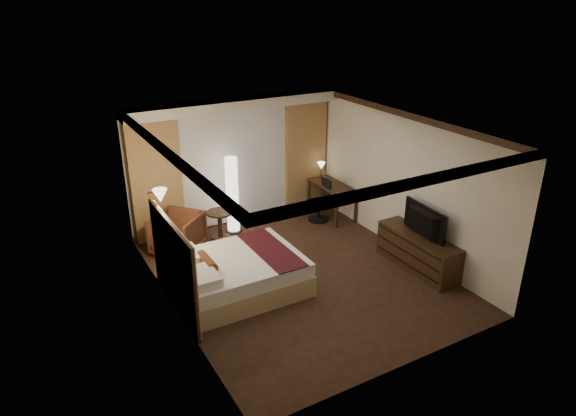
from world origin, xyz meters
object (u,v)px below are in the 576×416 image
bed (238,274)px  side_table (220,225)px  armchair (177,232)px  office_chair (319,200)px  floor_lamp (232,195)px  television (420,220)px  dresser (418,251)px  desk (332,200)px

bed → side_table: bed is taller
armchair → office_chair: office_chair is taller
bed → armchair: size_ratio=2.43×
floor_lamp → office_chair: size_ratio=1.71×
armchair → side_table: size_ratio=1.49×
television → floor_lamp: bearing=40.2°
floor_lamp → television: floor_lamp is taller
dresser → television: 0.64m
desk → television: 2.77m
side_table → bed: bearing=-104.4°
bed → television: 3.31m
desk → office_chair: bearing=-172.3°
side_table → office_chair: (2.21, -0.26, 0.19)m
bed → floor_lamp: (0.87, 2.14, 0.51)m
floor_lamp → office_chair: floor_lamp is taller
armchair → television: bearing=11.1°
armchair → office_chair: 3.16m
bed → desk: (3.09, 1.78, 0.07)m
office_chair → television: bearing=-78.6°
armchair → dresser: size_ratio=0.51×
desk → television: television is taller
office_chair → television: (0.39, -2.65, 0.49)m
armchair → side_table: (0.94, 0.17, -0.14)m
office_chair → dresser: 2.69m
bed → television: (3.11, -0.92, 0.66)m
office_chair → television: television is taller
bed → office_chair: 3.23m
side_table → desk: 2.59m
desk → side_table: bearing=175.4°
bed → dresser: bearing=-16.3°
bed → desk: 3.57m
armchair → office_chair: size_ratio=0.90×
bed → dresser: 3.27m
bed → armchair: armchair is taller
floor_lamp → desk: bearing=-9.0°
side_table → floor_lamp: 0.65m
armchair → television: television is taller
desk → office_chair: size_ratio=1.27×
office_chair → side_table: bearing=176.3°
television → armchair: bearing=56.2°
bed → armchair: 1.88m
office_chair → dresser: office_chair is taller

